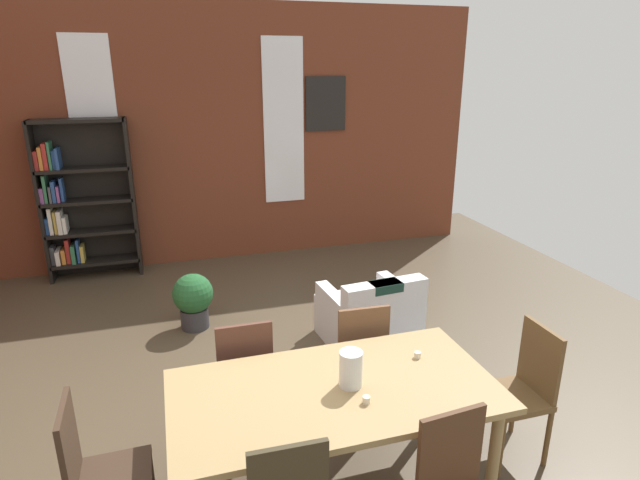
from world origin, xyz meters
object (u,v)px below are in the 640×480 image
(dining_chair_far_right, at_px, (358,354))
(potted_plant_corner, at_px, (193,299))
(dining_chair_head_left, at_px, (97,473))
(dining_chair_far_left, at_px, (244,373))
(vase_on_table, at_px, (351,369))
(bookshelf_tall, at_px, (80,201))
(dining_table, at_px, (335,400))
(dining_chair_head_right, at_px, (522,388))
(armchair_white, at_px, (370,317))

(dining_chair_far_right, xyz_separation_m, potted_plant_corner, (-1.10, 1.80, -0.19))
(dining_chair_head_left, distance_m, dining_chair_far_left, 1.15)
(vase_on_table, bearing_deg, bookshelf_tall, 114.23)
(dining_table, bearing_deg, dining_chair_head_left, -179.97)
(dining_chair_far_right, bearing_deg, bookshelf_tall, 122.25)
(dining_chair_head_left, bearing_deg, dining_chair_far_right, 22.22)
(dining_chair_head_right, relative_size, armchair_white, 1.09)
(dining_table, bearing_deg, dining_chair_head_right, -0.01)
(bookshelf_tall, bearing_deg, dining_chair_head_left, -83.17)
(vase_on_table, xyz_separation_m, potted_plant_corner, (-0.77, 2.52, -0.56))
(dining_table, distance_m, dining_chair_head_right, 1.35)
(potted_plant_corner, bearing_deg, dining_chair_head_left, -104.75)
(vase_on_table, height_order, dining_chair_head_left, vase_on_table)
(potted_plant_corner, bearing_deg, dining_table, -75.08)
(dining_chair_head_right, height_order, armchair_white, dining_chair_head_right)
(potted_plant_corner, bearing_deg, armchair_white, -27.44)
(dining_table, relative_size, dining_chair_far_right, 2.02)
(armchair_white, bearing_deg, vase_on_table, -115.99)
(vase_on_table, distance_m, dining_chair_far_right, 0.88)
(bookshelf_tall, relative_size, potted_plant_corner, 3.40)
(dining_chair_head_right, distance_m, potted_plant_corner, 3.23)
(vase_on_table, height_order, dining_chair_far_right, vase_on_table)
(dining_table, xyz_separation_m, vase_on_table, (0.10, 0.00, 0.19))
(dining_table, height_order, potted_plant_corner, dining_table)
(bookshelf_tall, bearing_deg, dining_table, -66.86)
(dining_chair_head_right, xyz_separation_m, dining_chair_far_left, (-1.77, 0.72, 0.00))
(dining_chair_far_left, relative_size, bookshelf_tall, 0.48)
(vase_on_table, relative_size, dining_chair_far_right, 0.23)
(dining_table, height_order, dining_chair_head_left, dining_chair_head_left)
(dining_chair_head_left, height_order, dining_chair_far_right, same)
(dining_chair_far_right, distance_m, armchair_white, 1.11)
(dining_chair_head_right, relative_size, dining_chair_far_right, 1.00)
(dining_chair_head_left, height_order, bookshelf_tall, bookshelf_tall)
(bookshelf_tall, bearing_deg, dining_chair_far_left, -68.55)
(dining_table, relative_size, dining_chair_far_left, 2.02)
(dining_chair_head_left, xyz_separation_m, bookshelf_tall, (-0.52, 4.34, 0.47))
(vase_on_table, relative_size, dining_chair_far_left, 0.23)
(potted_plant_corner, bearing_deg, dining_chair_far_right, -58.56)
(bookshelf_tall, bearing_deg, dining_chair_far_right, -57.75)
(bookshelf_tall, xyz_separation_m, armchair_white, (2.78, -2.65, -0.70))
(dining_chair_far_right, xyz_separation_m, dining_chair_far_left, (-0.86, -0.00, 0.00))
(dining_table, height_order, vase_on_table, vase_on_table)
(dining_table, xyz_separation_m, dining_chair_far_right, (0.43, 0.72, -0.18))
(vase_on_table, height_order, dining_chair_head_right, vase_on_table)
(dining_chair_head_right, distance_m, bookshelf_tall, 5.40)
(dining_chair_head_right, xyz_separation_m, bookshelf_tall, (-3.19, 4.34, 0.47))
(dining_chair_head_right, height_order, potted_plant_corner, dining_chair_head_right)
(bookshelf_tall, height_order, potted_plant_corner, bookshelf_tall)
(dining_chair_far_right, distance_m, dining_chair_far_left, 0.86)
(dining_chair_head_right, distance_m, dining_chair_head_left, 2.67)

